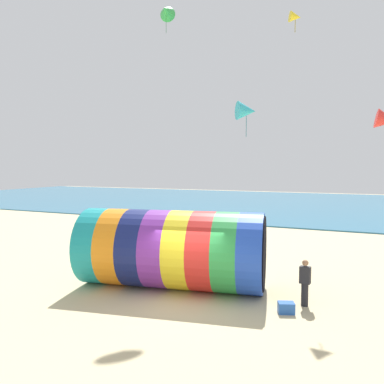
{
  "coord_description": "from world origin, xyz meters",
  "views": [
    {
      "loc": [
        5.45,
        -11.97,
        4.81
      ],
      "look_at": [
        -1.21,
        3.11,
        3.69
      ],
      "focal_mm": 35.0,
      "sensor_mm": 36.0,
      "label": 1
    }
  ],
  "objects": [
    {
      "name": "cooler_box",
      "position": [
        3.44,
        0.24,
        0.18
      ],
      "size": [
        0.61,
        0.52,
        0.36
      ],
      "primitive_type": "cube",
      "rotation": [
        0.0,
        0.0,
        0.36
      ],
      "color": "#2659B2",
      "rests_on": "ground"
    },
    {
      "name": "bystander_mid_beach",
      "position": [
        -9.7,
        9.53,
        0.8
      ],
      "size": [
        0.42,
        0.39,
        1.59
      ],
      "color": "#383D56",
      "rests_on": "ground"
    },
    {
      "name": "giant_inflatable_tube",
      "position": [
        -1.18,
        1.12,
        1.54
      ],
      "size": [
        7.66,
        4.33,
        3.08
      ],
      "color": "teal",
      "rests_on": "ground"
    },
    {
      "name": "kite_green_delta",
      "position": [
        -8.14,
        13.93,
        16.57
      ],
      "size": [
        1.45,
        1.48,
        2.22
      ],
      "color": "green"
    },
    {
      "name": "kite_yellow_delta",
      "position": [
        2.5,
        7.14,
        12.06
      ],
      "size": [
        0.75,
        0.73,
        1.02
      ],
      "color": "yellow"
    },
    {
      "name": "kite_cyan_delta",
      "position": [
        -0.29,
        8.55,
        7.91
      ],
      "size": [
        1.47,
        1.47,
        1.97
      ],
      "color": "#2DB2C6"
    },
    {
      "name": "ground_plane",
      "position": [
        0.0,
        0.0,
        0.0
      ],
      "size": [
        120.0,
        120.0,
        0.0
      ],
      "primitive_type": "plane",
      "color": "#CCBA8C"
    },
    {
      "name": "kite_handler",
      "position": [
        3.91,
        1.16,
        0.82
      ],
      "size": [
        0.39,
        0.26,
        1.61
      ],
      "color": "black",
      "rests_on": "ground"
    },
    {
      "name": "sea",
      "position": [
        0.0,
        37.47,
        0.05
      ],
      "size": [
        120.0,
        40.0,
        0.1
      ],
      "primitive_type": "cube",
      "color": "teal",
      "rests_on": "ground"
    }
  ]
}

